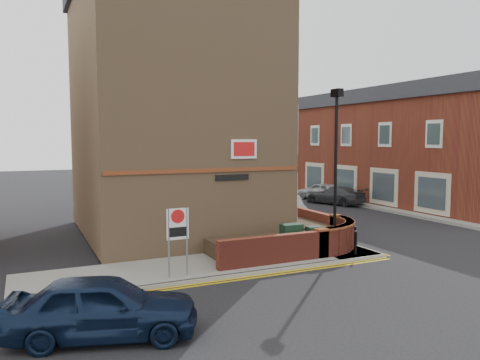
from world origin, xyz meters
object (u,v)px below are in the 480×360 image
(lamppost, at_px, (336,169))
(navy_hatchback, at_px, (103,307))
(silver_car_near, at_px, (288,207))
(utility_cabinet_large, at_px, (291,240))
(zone_sign, at_px, (178,229))

(lamppost, xyz_separation_m, navy_hatchback, (-9.47, -4.20, -2.62))
(silver_car_near, bearing_deg, utility_cabinet_large, -103.26)
(lamppost, height_order, utility_cabinet_large, lamppost)
(lamppost, bearing_deg, utility_cabinet_large, 176.99)
(utility_cabinet_large, distance_m, silver_car_near, 8.99)
(utility_cabinet_large, bearing_deg, zone_sign, -170.31)
(utility_cabinet_large, bearing_deg, lamppost, -3.01)
(silver_car_near, bearing_deg, lamppost, -91.47)
(navy_hatchback, xyz_separation_m, silver_car_near, (12.06, 12.09, -0.08))
(lamppost, xyz_separation_m, silver_car_near, (2.59, 7.89, -2.69))
(lamppost, distance_m, zone_sign, 6.85)
(lamppost, height_order, navy_hatchback, lamppost)
(utility_cabinet_large, height_order, silver_car_near, utility_cabinet_large)
(zone_sign, height_order, navy_hatchback, zone_sign)
(utility_cabinet_large, height_order, zone_sign, zone_sign)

